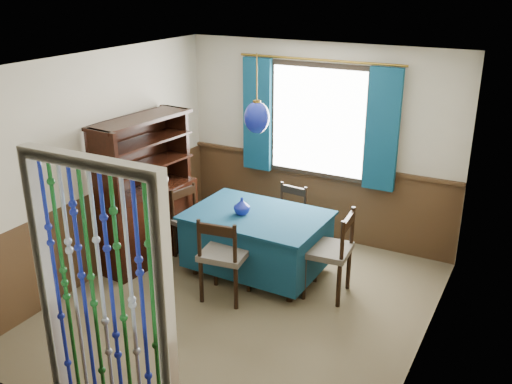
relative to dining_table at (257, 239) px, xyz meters
The scene contains 22 objects.
floor 0.86m from the dining_table, 74.22° to the right, with size 4.00×4.00×0.00m, color brown.
ceiling 2.20m from the dining_table, 74.22° to the right, with size 4.00×4.00×0.00m, color silver.
wall_back 1.54m from the dining_table, 81.03° to the left, with size 3.60×3.60×0.00m, color beige.
wall_front 2.85m from the dining_table, 85.74° to the right, with size 3.60×3.60×0.00m, color beige.
wall_left 1.93m from the dining_table, 155.82° to the right, with size 4.00×4.00×0.00m, color beige.
wall_right 2.28m from the dining_table, 19.70° to the right, with size 4.00×4.00×0.00m, color beige.
wainscot_back 1.29m from the dining_table, 80.92° to the left, with size 3.60×3.60×0.00m, color #452E1A.
wainscot_front 2.71m from the dining_table, 85.71° to the right, with size 3.60×3.60×0.00m, color #452E1A.
wainscot_left 1.74m from the dining_table, 155.62° to the right, with size 4.00×4.00×0.00m, color #452E1A.
wainscot_right 2.11m from the dining_table, 19.84° to the right, with size 4.00×4.00×0.00m, color #452E1A.
window 1.68m from the dining_table, 80.67° to the left, with size 1.32×0.12×1.42m, color black.
doorway 2.74m from the dining_table, 85.64° to the right, with size 1.16×0.12×2.18m, color silver, non-canonical shape.
dining_table is the anchor object (origin of this frame).
chair_near 0.66m from the dining_table, 93.80° to the right, with size 0.53×0.51×0.95m.
chair_far 0.68m from the dining_table, 84.40° to the left, with size 0.45×0.43×0.83m.
chair_left 0.89m from the dining_table, behind, with size 0.50×0.51×0.87m.
chair_right 0.92m from the dining_table, ahead, with size 0.50×0.52×0.97m.
sideboard 1.38m from the dining_table, 168.76° to the right, with size 0.60×1.37×1.74m.
pendant_lamp 1.41m from the dining_table, ahead, with size 0.27×0.27×0.83m.
vase_table 0.43m from the dining_table, 152.13° to the right, with size 0.17×0.17×0.18m, color navy.
bowl_shelf 1.61m from the dining_table, 156.33° to the right, with size 0.19×0.19×0.05m, color beige.
vase_sideboard 1.39m from the dining_table, behind, with size 0.18×0.18×0.19m, color beige.
Camera 1 is at (2.54, -4.45, 3.25)m, focal length 40.00 mm.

